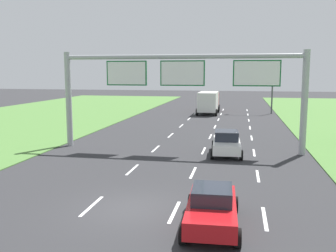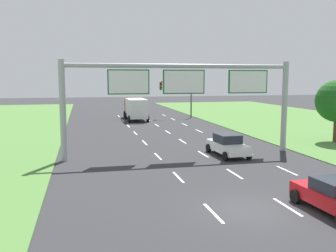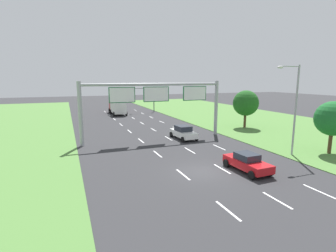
# 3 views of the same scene
# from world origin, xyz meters

# --- Properties ---
(ground_plane) EXTENTS (200.00, 200.00, 0.00)m
(ground_plane) POSITION_xyz_m (0.00, 0.00, 0.00)
(ground_plane) COLOR #2D2D30
(lane_dashes_inner_left) EXTENTS (0.14, 62.40, 0.01)m
(lane_dashes_inner_left) POSITION_xyz_m (-1.75, 12.00, 0.00)
(lane_dashes_inner_left) COLOR white
(lane_dashes_inner_left) RESTS_ON ground_plane
(lane_dashes_inner_right) EXTENTS (0.14, 62.40, 0.01)m
(lane_dashes_inner_right) POSITION_xyz_m (1.75, 12.00, 0.00)
(lane_dashes_inner_right) COLOR white
(lane_dashes_inner_right) RESTS_ON ground_plane
(lane_dashes_slip) EXTENTS (0.14, 62.40, 0.01)m
(lane_dashes_slip) POSITION_xyz_m (5.25, 12.00, 0.00)
(lane_dashes_slip) COLOR white
(lane_dashes_slip) RESTS_ON ground_plane
(car_near_red) EXTENTS (2.13, 4.24, 1.45)m
(car_near_red) POSITION_xyz_m (3.31, -1.12, 0.72)
(car_near_red) COLOR red
(car_near_red) RESTS_ON ground_plane
(car_lead_silver) EXTENTS (2.22, 4.35, 1.60)m
(car_lead_silver) POSITION_xyz_m (3.38, 11.13, 0.80)
(car_lead_silver) COLOR white
(car_lead_silver) RESTS_ON ground_plane
(box_truck) EXTENTS (2.73, 7.75, 2.93)m
(box_truck) POSITION_xyz_m (0.05, 36.64, 1.62)
(box_truck) COLOR #B21E19
(box_truck) RESTS_ON ground_plane
(sign_gantry) EXTENTS (17.24, 0.44, 7.00)m
(sign_gantry) POSITION_xyz_m (0.20, 11.97, 4.95)
(sign_gantry) COLOR #9EA0A5
(sign_gantry) RESTS_ON ground_plane
(traffic_light_mast) EXTENTS (4.76, 0.49, 5.60)m
(traffic_light_mast) POSITION_xyz_m (6.44, 37.69, 3.87)
(traffic_light_mast) COLOR #47494F
(traffic_light_mast) RESTS_ON ground_plane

